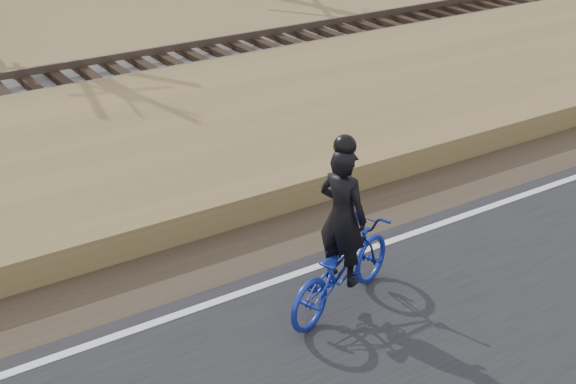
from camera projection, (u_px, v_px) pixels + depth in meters
ground at (544, 200)px, 12.40m from camera, size 120.00×120.00×0.00m
edge_line at (535, 191)px, 12.52m from camera, size 120.00×0.12×0.01m
shoulder at (488, 172)px, 13.29m from camera, size 120.00×1.60×0.04m
embankment at (375, 108)px, 15.47m from camera, size 120.00×5.00×0.44m
ballast at (271, 60)px, 18.33m from camera, size 120.00×3.00×0.45m
railroad at (271, 47)px, 18.20m from camera, size 120.00×2.40×0.29m
cyclist at (341, 255)px, 9.42m from camera, size 2.07×1.30×2.21m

